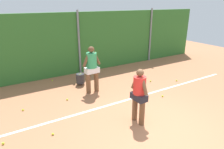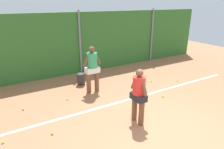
{
  "view_description": "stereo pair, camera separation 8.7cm",
  "coord_description": "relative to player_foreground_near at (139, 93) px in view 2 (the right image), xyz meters",
  "views": [
    {
      "loc": [
        -3.71,
        -3.63,
        3.45
      ],
      "look_at": [
        -0.39,
        1.85,
        1.13
      ],
      "focal_mm": 32.52,
      "sensor_mm": 36.0,
      "label": 1
    },
    {
      "loc": [
        -3.63,
        -3.68,
        3.45
      ],
      "look_at": [
        -0.39,
        1.85,
        1.13
      ],
      "focal_mm": 32.52,
      "sensor_mm": 36.0,
      "label": 2
    }
  ],
  "objects": [
    {
      "name": "tennis_ball_0",
      "position": [
        -1.29,
        4.68,
        -0.92
      ],
      "size": [
        0.07,
        0.07,
        0.07
      ],
      "primitive_type": "sphere",
      "color": "#CCDB33",
      "rests_on": "ground_plane"
    },
    {
      "name": "tennis_ball_5",
      "position": [
        2.52,
        2.28,
        -0.92
      ],
      "size": [
        0.07,
        0.07,
        0.07
      ],
      "primitive_type": "sphere",
      "color": "#CCDB33",
      "rests_on": "ground_plane"
    },
    {
      "name": "fence_post_center",
      "position": [
        0.28,
        5.08,
        0.6
      ],
      "size": [
        0.1,
        0.1,
        3.09
      ],
      "primitive_type": "cylinder",
      "color": "gray",
      "rests_on": "ground_plane"
    },
    {
      "name": "fence_post_right",
      "position": [
        4.84,
        5.08,
        0.6
      ],
      "size": [
        0.1,
        0.1,
        3.09
      ],
      "primitive_type": "cylinder",
      "color": "gray",
      "rests_on": "ground_plane"
    },
    {
      "name": "ground_plane",
      "position": [
        0.28,
        1.18,
        -0.95
      ],
      "size": [
        24.32,
        24.32,
        0.0
      ],
      "primitive_type": "plane",
      "color": "#B2704C"
    },
    {
      "name": "ball_hopper",
      "position": [
        -0.34,
        3.62,
        -0.66
      ],
      "size": [
        0.36,
        0.36,
        0.51
      ],
      "color": "#2D2D33",
      "rests_on": "ground_plane"
    },
    {
      "name": "tennis_ball_2",
      "position": [
        -1.36,
        2.47,
        -0.92
      ],
      "size": [
        0.07,
        0.07,
        0.07
      ],
      "primitive_type": "sphere",
      "color": "#CCDB33",
      "rests_on": "ground_plane"
    },
    {
      "name": "tennis_ball_4",
      "position": [
        -3.6,
        0.95,
        -0.92
      ],
      "size": [
        0.07,
        0.07,
        0.07
      ],
      "primitive_type": "sphere",
      "color": "#CCDB33",
      "rests_on": "ground_plane"
    },
    {
      "name": "court_baseline_paint",
      "position": [
        0.28,
        1.35,
        -0.94
      ],
      "size": [
        11.55,
        0.1,
        0.01
      ],
      "primitive_type": "cube",
      "color": "white",
      "rests_on": "ground_plane"
    },
    {
      "name": "hedge_fence_backdrop",
      "position": [
        0.28,
        5.26,
        0.55
      ],
      "size": [
        15.81,
        0.25,
        2.99
      ],
      "primitive_type": "cube",
      "color": "#33702D",
      "rests_on": "ground_plane"
    },
    {
      "name": "player_foreground_near",
      "position": [
        0.0,
        0.0,
        0.0
      ],
      "size": [
        0.36,
        0.71,
        1.69
      ],
      "rotation": [
        0.0,
        0.0,
        4.73
      ],
      "color": "brown",
      "rests_on": "ground_plane"
    },
    {
      "name": "tennis_ball_7",
      "position": [
        -2.89,
        2.51,
        -0.92
      ],
      "size": [
        0.07,
        0.07,
        0.07
      ],
      "primitive_type": "sphere",
      "color": "#CCDB33",
      "rests_on": "ground_plane"
    },
    {
      "name": "tennis_ball_3",
      "position": [
        1.87,
        0.86,
        -0.92
      ],
      "size": [
        0.07,
        0.07,
        0.07
      ],
      "primitive_type": "sphere",
      "color": "#CCDB33",
      "rests_on": "ground_plane"
    },
    {
      "name": "tennis_ball_1",
      "position": [
        -2.4,
        0.68,
        -0.92
      ],
      "size": [
        0.07,
        0.07,
        0.07
      ],
      "primitive_type": "sphere",
      "color": "#CCDB33",
      "rests_on": "ground_plane"
    },
    {
      "name": "tennis_ball_6",
      "position": [
        3.59,
        1.72,
        -0.92
      ],
      "size": [
        0.07,
        0.07,
        0.07
      ],
      "primitive_type": "sphere",
      "color": "#CCDB33",
      "rests_on": "ground_plane"
    },
    {
      "name": "player_midcourt",
      "position": [
        -0.21,
        2.68,
        0.1
      ],
      "size": [
        0.78,
        0.4,
        1.86
      ],
      "rotation": [
        0.0,
        0.0,
        3.19
      ],
      "color": "brown",
      "rests_on": "ground_plane"
    }
  ]
}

